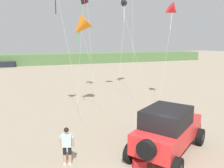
{
  "coord_description": "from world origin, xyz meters",
  "views": [
    {
      "loc": [
        -3.95,
        -6.0,
        5.15
      ],
      "look_at": [
        -0.18,
        3.45,
        3.24
      ],
      "focal_mm": 35.46,
      "sensor_mm": 36.0,
      "label": 1
    }
  ],
  "objects_px": {
    "cooler_box": "(139,164)",
    "kite_orange_streamer": "(83,2)",
    "kite_blue_swept": "(81,27)",
    "kite_white_parafoil": "(125,3)",
    "person_watching": "(67,144)",
    "jeep": "(168,129)",
    "kite_purple_stunt": "(173,10)",
    "distant_sedan": "(5,64)"
  },
  "relations": [
    {
      "from": "jeep",
      "to": "kite_purple_stunt",
      "type": "relative_size",
      "value": 0.59
    },
    {
      "from": "kite_blue_swept",
      "to": "kite_white_parafoil",
      "type": "xyz_separation_m",
      "value": [
        6.27,
        5.66,
        2.96
      ]
    },
    {
      "from": "kite_blue_swept",
      "to": "kite_orange_streamer",
      "type": "relative_size",
      "value": 0.75
    },
    {
      "from": "jeep",
      "to": "kite_blue_swept",
      "type": "relative_size",
      "value": 0.68
    },
    {
      "from": "cooler_box",
      "to": "distant_sedan",
      "type": "height_order",
      "value": "distant_sedan"
    },
    {
      "from": "person_watching",
      "to": "distant_sedan",
      "type": "distance_m",
      "value": 43.7
    },
    {
      "from": "jeep",
      "to": "distant_sedan",
      "type": "xyz_separation_m",
      "value": [
        -9.86,
        44.16,
        -0.6
      ]
    },
    {
      "from": "kite_orange_streamer",
      "to": "kite_white_parafoil",
      "type": "relative_size",
      "value": 0.99
    },
    {
      "from": "kite_purple_stunt",
      "to": "kite_orange_streamer",
      "type": "distance_m",
      "value": 8.75
    },
    {
      "from": "person_watching",
      "to": "distant_sedan",
      "type": "bearing_deg",
      "value": 96.97
    },
    {
      "from": "jeep",
      "to": "cooler_box",
      "type": "relative_size",
      "value": 8.84
    },
    {
      "from": "person_watching",
      "to": "cooler_box",
      "type": "xyz_separation_m",
      "value": [
        2.71,
        -1.45,
        -0.75
      ]
    },
    {
      "from": "distant_sedan",
      "to": "kite_blue_swept",
      "type": "distance_m",
      "value": 37.07
    },
    {
      "from": "person_watching",
      "to": "kite_orange_streamer",
      "type": "height_order",
      "value": "kite_orange_streamer"
    },
    {
      "from": "kite_blue_swept",
      "to": "distant_sedan",
      "type": "bearing_deg",
      "value": 102.48
    },
    {
      "from": "person_watching",
      "to": "kite_white_parafoil",
      "type": "xyz_separation_m",
      "value": [
        8.88,
        13.28,
        8.31
      ]
    },
    {
      "from": "cooler_box",
      "to": "kite_blue_swept",
      "type": "distance_m",
      "value": 10.92
    },
    {
      "from": "jeep",
      "to": "cooler_box",
      "type": "bearing_deg",
      "value": -160.27
    },
    {
      "from": "cooler_box",
      "to": "kite_white_parafoil",
      "type": "bearing_deg",
      "value": 83.64
    },
    {
      "from": "kite_blue_swept",
      "to": "kite_white_parafoil",
      "type": "bearing_deg",
      "value": 42.1
    },
    {
      "from": "distant_sedan",
      "to": "person_watching",
      "type": "bearing_deg",
      "value": -79.6
    },
    {
      "from": "kite_blue_swept",
      "to": "kite_white_parafoil",
      "type": "distance_m",
      "value": 8.95
    },
    {
      "from": "kite_orange_streamer",
      "to": "cooler_box",
      "type": "bearing_deg",
      "value": -96.19
    },
    {
      "from": "cooler_box",
      "to": "kite_orange_streamer",
      "type": "height_order",
      "value": "kite_orange_streamer"
    },
    {
      "from": "kite_blue_swept",
      "to": "jeep",
      "type": "bearing_deg",
      "value": -76.97
    },
    {
      "from": "jeep",
      "to": "person_watching",
      "type": "height_order",
      "value": "jeep"
    },
    {
      "from": "kite_blue_swept",
      "to": "kite_orange_streamer",
      "type": "bearing_deg",
      "value": 73.37
    },
    {
      "from": "distant_sedan",
      "to": "kite_blue_swept",
      "type": "height_order",
      "value": "kite_blue_swept"
    },
    {
      "from": "kite_orange_streamer",
      "to": "kite_white_parafoil",
      "type": "xyz_separation_m",
      "value": [
        4.58,
        0.03,
        0.23
      ]
    },
    {
      "from": "cooler_box",
      "to": "kite_purple_stunt",
      "type": "xyz_separation_m",
      "value": [
        7.57,
        8.43,
        7.59
      ]
    },
    {
      "from": "distant_sedan",
      "to": "kite_orange_streamer",
      "type": "height_order",
      "value": "kite_orange_streamer"
    },
    {
      "from": "person_watching",
      "to": "kite_orange_streamer",
      "type": "bearing_deg",
      "value": 72.02
    },
    {
      "from": "cooler_box",
      "to": "kite_orange_streamer",
      "type": "xyz_separation_m",
      "value": [
        1.59,
        14.7,
        8.82
      ]
    },
    {
      "from": "jeep",
      "to": "person_watching",
      "type": "bearing_deg",
      "value": 170.27
    },
    {
      "from": "jeep",
      "to": "kite_white_parafoil",
      "type": "bearing_deg",
      "value": 72.91
    },
    {
      "from": "person_watching",
      "to": "kite_purple_stunt",
      "type": "xyz_separation_m",
      "value": [
        10.27,
        6.98,
        6.84
      ]
    },
    {
      "from": "kite_orange_streamer",
      "to": "kite_purple_stunt",
      "type": "bearing_deg",
      "value": -46.39
    },
    {
      "from": "person_watching",
      "to": "kite_white_parafoil",
      "type": "relative_size",
      "value": 0.17
    },
    {
      "from": "jeep",
      "to": "kite_orange_streamer",
      "type": "height_order",
      "value": "kite_orange_streamer"
    },
    {
      "from": "kite_blue_swept",
      "to": "kite_orange_streamer",
      "type": "xyz_separation_m",
      "value": [
        1.68,
        5.63,
        2.73
      ]
    },
    {
      "from": "kite_purple_stunt",
      "to": "kite_white_parafoil",
      "type": "distance_m",
      "value": 6.62
    },
    {
      "from": "jeep",
      "to": "person_watching",
      "type": "xyz_separation_m",
      "value": [
        -4.56,
        0.78,
        -0.26
      ]
    }
  ]
}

